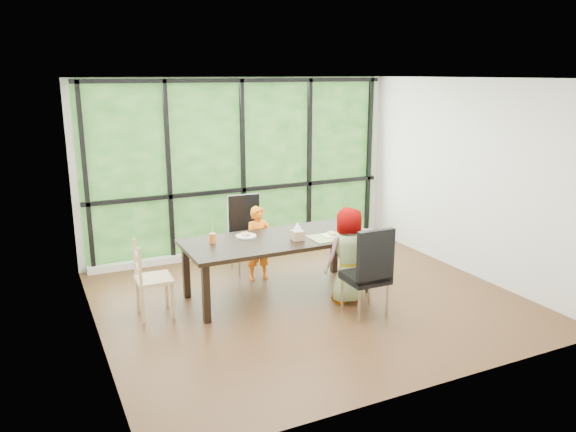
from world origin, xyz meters
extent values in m
plane|color=black|center=(0.00, 0.00, 0.00)|extent=(5.00, 5.00, 0.00)
plane|color=silver|center=(0.00, 2.25, 1.35)|extent=(5.00, 0.00, 5.00)
cube|color=#1C4D18|center=(0.00, 2.23, 1.35)|extent=(4.80, 0.02, 2.65)
cube|color=silver|center=(0.00, 2.15, 0.05)|extent=(4.80, 0.12, 0.10)
cube|color=black|center=(-0.27, 0.34, 0.38)|extent=(2.40, 1.15, 0.75)
cube|color=black|center=(-0.29, 1.31, 0.54)|extent=(0.50, 0.50, 1.08)
cube|color=black|center=(0.39, -0.66, 0.54)|extent=(0.47, 0.47, 1.08)
cube|color=tan|center=(-1.83, 0.37, 0.45)|extent=(0.42, 0.44, 0.90)
imported|color=orange|center=(-0.27, 0.95, 0.51)|extent=(0.39, 0.27, 1.02)
imported|color=slate|center=(0.42, -0.24, 0.60)|extent=(0.59, 0.39, 1.19)
cube|color=tan|center=(0.34, 0.08, 0.75)|extent=(0.51, 0.37, 0.01)
cylinder|color=white|center=(-0.60, 0.57, 0.76)|extent=(0.27, 0.27, 0.02)
cylinder|color=white|center=(0.40, 0.13, 0.76)|extent=(0.23, 0.23, 0.01)
cylinder|color=orange|center=(-1.06, 0.50, 0.81)|extent=(0.08, 0.08, 0.12)
cylinder|color=#6BD740|center=(0.68, 0.07, 0.80)|extent=(0.07, 0.07, 0.11)
cylinder|color=white|center=(0.78, 0.37, 0.79)|extent=(0.09, 0.09, 0.09)
cube|color=tan|center=(-0.08, 0.16, 0.81)|extent=(0.14, 0.14, 0.12)
cylinder|color=white|center=(-1.06, 0.50, 0.91)|extent=(0.01, 0.04, 0.20)
cylinder|color=pink|center=(0.68, 0.07, 0.90)|extent=(0.01, 0.04, 0.20)
cone|color=white|center=(-0.08, 0.16, 0.92)|extent=(0.12, 0.12, 0.11)
camera|label=1|loc=(-3.04, -5.75, 2.76)|focal=34.78mm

